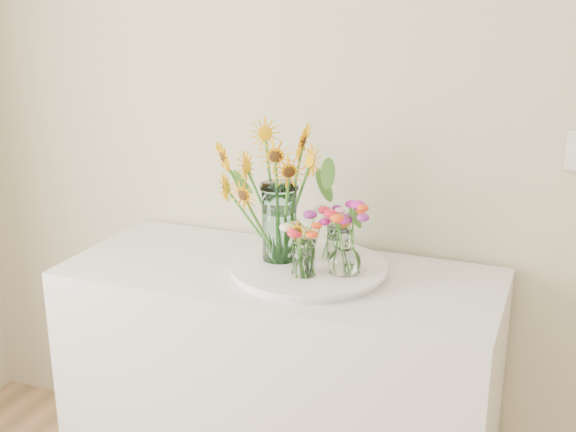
# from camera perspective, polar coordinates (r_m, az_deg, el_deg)

# --- Properties ---
(counter) EXTENTS (1.40, 0.60, 0.90)m
(counter) POSITION_cam_1_polar(r_m,az_deg,el_deg) (2.53, -0.60, -13.87)
(counter) COLOR white
(counter) RESTS_ON ground_plane
(tray) EXTENTS (0.48, 0.48, 0.02)m
(tray) POSITION_cam_1_polar(r_m,az_deg,el_deg) (2.30, 1.64, -4.26)
(tray) COLOR white
(tray) RESTS_ON counter
(mason_jar) EXTENTS (0.14, 0.14, 0.26)m
(mason_jar) POSITION_cam_1_polar(r_m,az_deg,el_deg) (2.30, -0.70, -0.50)
(mason_jar) COLOR #B3EEE0
(mason_jar) RESTS_ON tray
(sunflower_bouquet) EXTENTS (0.85, 0.85, 0.46)m
(sunflower_bouquet) POSITION_cam_1_polar(r_m,az_deg,el_deg) (2.27, -0.70, 1.97)
(sunflower_bouquet) COLOR #F6A905
(sunflower_bouquet) RESTS_ON tray
(small_vase_a) EXTENTS (0.09, 0.09, 0.12)m
(small_vase_a) POSITION_cam_1_polar(r_m,az_deg,el_deg) (2.19, 1.23, -3.34)
(small_vase_a) COLOR white
(small_vase_a) RESTS_ON tray
(wildflower_posy_a) EXTENTS (0.20, 0.20, 0.21)m
(wildflower_posy_a) POSITION_cam_1_polar(r_m,az_deg,el_deg) (2.18, 1.24, -2.23)
(wildflower_posy_a) COLOR #FF4916
(wildflower_posy_a) RESTS_ON tray
(small_vase_b) EXTENTS (0.11, 0.11, 0.15)m
(small_vase_b) POSITION_cam_1_polar(r_m,az_deg,el_deg) (2.20, 4.50, -2.90)
(small_vase_b) COLOR white
(small_vase_b) RESTS_ON tray
(wildflower_posy_b) EXTENTS (0.20, 0.20, 0.24)m
(wildflower_posy_b) POSITION_cam_1_polar(r_m,az_deg,el_deg) (2.19, 4.53, -1.80)
(wildflower_posy_b) COLOR #FF4916
(wildflower_posy_b) RESTS_ON tray
(small_vase_c) EXTENTS (0.07, 0.07, 0.11)m
(small_vase_c) POSITION_cam_1_polar(r_m,az_deg,el_deg) (2.34, 3.84, -2.12)
(small_vase_c) COLOR white
(small_vase_c) RESTS_ON tray
(wildflower_posy_c) EXTENTS (0.21, 0.21, 0.20)m
(wildflower_posy_c) POSITION_cam_1_polar(r_m,az_deg,el_deg) (2.33, 3.86, -1.07)
(wildflower_posy_c) COLOR #FF4916
(wildflower_posy_c) RESTS_ON tray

